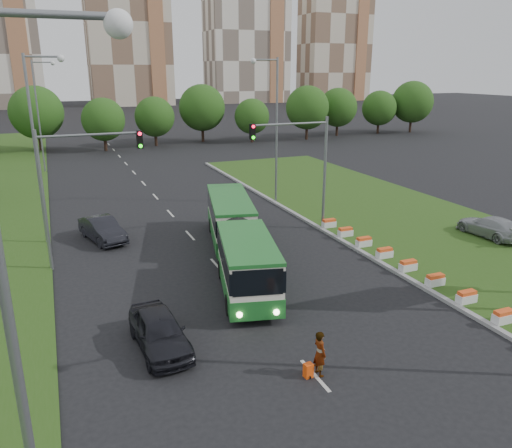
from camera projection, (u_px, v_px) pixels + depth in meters
name	position (u px, v px, depth m)	size (l,w,h in m)	color
ground	(310.00, 298.00, 25.21)	(360.00, 360.00, 0.00)	black
grass_median	(414.00, 224.00, 36.97)	(14.00, 60.00, 0.15)	#294C15
median_kerb	(332.00, 235.00, 34.45)	(0.30, 60.00, 0.18)	gray
lane_markings	(165.00, 207.00, 41.79)	(0.20, 100.00, 0.01)	#BAB9B3
flower_planters	(408.00, 265.00, 28.21)	(1.10, 18.10, 0.60)	white
traffic_mast_median	(305.00, 156.00, 34.19)	(5.76, 0.32, 8.00)	slate
traffic_mast_left	(72.00, 176.00, 27.81)	(5.76, 0.32, 8.00)	slate
street_lamps	(195.00, 154.00, 31.18)	(36.00, 60.00, 12.00)	slate
tree_line	(198.00, 114.00, 76.10)	(120.00, 8.00, 9.00)	#1F4C14
apartment_tower_ceast	(127.00, 23.00, 155.79)	(25.00, 15.00, 50.00)	beige
apartment_tower_east	(246.00, 32.00, 170.74)	(27.00, 15.00, 47.00)	silver
midrise_east	(334.00, 44.00, 184.46)	(24.00, 14.00, 40.00)	beige
articulated_bus	(234.00, 237.00, 29.34)	(2.51, 16.09, 2.65)	white
car_left_near	(159.00, 331.00, 20.44)	(1.87, 4.64, 1.58)	black
car_left_far	(102.00, 229.00, 33.48)	(1.67, 4.79, 1.58)	black
car_median	(490.00, 227.00, 33.87)	(1.96, 4.83, 1.40)	#979CA0
pedestrian	(320.00, 353.00, 18.63)	(0.66, 0.43, 1.81)	gray
shopping_trolley	(308.00, 371.00, 18.65)	(0.32, 0.34, 0.56)	#FF4B0D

